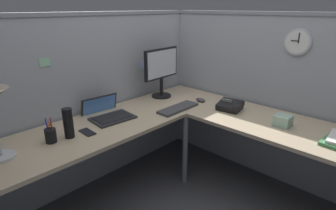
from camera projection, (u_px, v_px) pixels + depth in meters
The scene contains 16 objects.
ground_plane at pixel (186, 196), 2.50m from camera, with size 6.80×6.80×0.00m, color #47474C.
cubicle_wall_back at pixel (90, 102), 2.54m from camera, with size 2.57×0.12×1.58m.
cubicle_wall_right at pixel (267, 98), 2.66m from camera, with size 0.12×2.37×1.58m.
desk at pixel (181, 141), 2.15m from camera, with size 2.35×2.15×0.73m.
monitor at pixel (161, 69), 2.79m from camera, with size 0.46×0.20×0.50m.
laptop at pixel (107, 113), 2.38m from camera, with size 0.37×0.41×0.22m.
keyboard at pixel (178, 108), 2.53m from camera, with size 0.43×0.14×0.02m, color #38383D.
computer_mouse at pixel (201, 100), 2.74m from camera, with size 0.06×0.10×0.03m, color #38383D.
pen_cup at pixel (51, 135), 1.91m from camera, with size 0.08×0.08×0.18m.
cell_phone at pixel (87, 132), 2.06m from camera, with size 0.07×0.14×0.01m, color black.
thermos_flask at pixel (68, 123), 1.96m from camera, with size 0.07×0.07×0.22m, color black.
office_phone at pixel (230, 106), 2.51m from camera, with size 0.22×0.23×0.11m.
tissue_box at pixel (283, 121), 2.17m from camera, with size 0.12×0.12×0.09m, color #8CAD99.
wall_clock at pixel (298, 42), 2.29m from camera, with size 0.04×0.22×0.22m.
pinned_note_leftmost at pixel (143, 66), 2.84m from camera, with size 0.08×0.00×0.08m, color #99B7E5.
pinned_note_middle at pixel (45, 62), 2.10m from camera, with size 0.08×0.00×0.06m, color #8CCC99.
Camera 1 is at (-1.62, -1.30, 1.62)m, focal length 29.52 mm.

